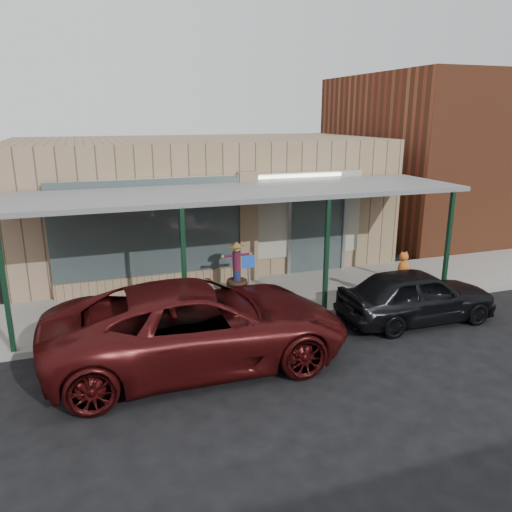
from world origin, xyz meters
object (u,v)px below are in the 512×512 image
object	(u,v)px
barrel_pumpkin	(159,299)
car_maroon	(199,325)
handicap_sign	(248,277)
parked_sedan	(417,295)
barrel_scarecrow	(237,276)

from	to	relation	value
barrel_pumpkin	car_maroon	size ratio (longest dim) A/B	0.12
handicap_sign	car_maroon	xyz separation A→B (m)	(-1.64, -1.77, -0.29)
parked_sedan	car_maroon	size ratio (longest dim) A/B	0.65
barrel_pumpkin	handicap_sign	bearing A→B (deg)	-30.83
handicap_sign	parked_sedan	xyz separation A→B (m)	(3.91, -1.39, -0.46)
handicap_sign	car_maroon	size ratio (longest dim) A/B	0.25
barrel_scarecrow	parked_sedan	size ratio (longest dim) A/B	0.37
car_maroon	barrel_pumpkin	bearing A→B (deg)	8.29
barrel_scarecrow	parked_sedan	bearing A→B (deg)	-22.23
car_maroon	barrel_scarecrow	bearing A→B (deg)	-27.79
barrel_scarecrow	barrel_pumpkin	xyz separation A→B (m)	(-2.24, -0.41, -0.26)
barrel_pumpkin	barrel_scarecrow	bearing A→B (deg)	10.28
barrel_pumpkin	handicap_sign	size ratio (longest dim) A/B	0.48
barrel_pumpkin	car_maroon	world-z (taller)	car_maroon
barrel_pumpkin	parked_sedan	xyz separation A→B (m)	(5.96, -2.61, 0.29)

